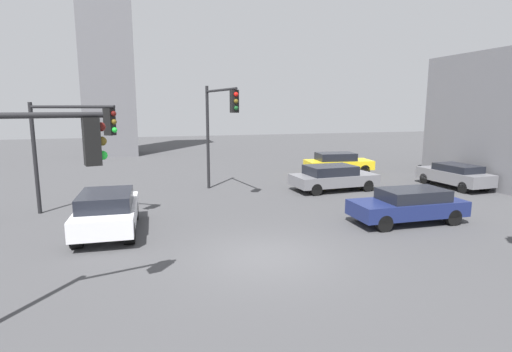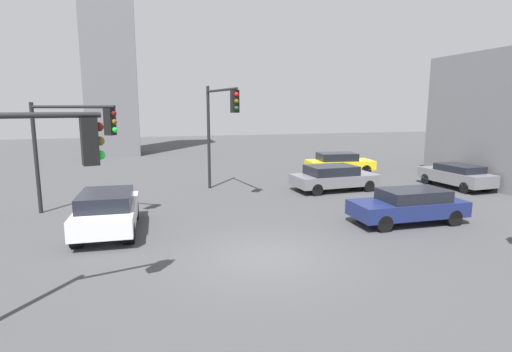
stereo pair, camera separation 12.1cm
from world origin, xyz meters
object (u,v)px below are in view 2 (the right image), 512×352
at_px(traffic_light_0, 73,134).
at_px(traffic_light_2, 220,117).
at_px(car_3, 107,211).
at_px(car_1, 456,175).
at_px(car_2, 334,177).
at_px(car_4, 339,163).
at_px(car_0, 409,205).
at_px(traffic_light_3, 31,169).

distance_m(traffic_light_0, traffic_light_2, 6.83).
relative_size(traffic_light_0, car_3, 1.04).
distance_m(car_1, car_3, 17.99).
xyz_separation_m(car_2, car_4, (2.69, 4.56, 0.06)).
relative_size(traffic_light_2, car_1, 1.32).
distance_m(car_2, car_4, 5.29).
xyz_separation_m(traffic_light_0, traffic_light_2, (6.31, 2.54, 0.57)).
bearing_deg(traffic_light_0, car_1, 36.77).
bearing_deg(car_2, car_0, -93.42).
relative_size(traffic_light_0, traffic_light_2, 0.84).
bearing_deg(car_2, traffic_light_3, -142.34).
bearing_deg(traffic_light_0, car_2, 43.56).
xyz_separation_m(traffic_light_0, car_2, (12.23, 1.93, -2.62)).
bearing_deg(traffic_light_2, car_4, 105.33).
bearing_deg(car_2, car_3, -161.22).
xyz_separation_m(car_1, car_2, (-6.77, 1.21, 0.01)).
bearing_deg(traffic_light_2, car_2, 74.83).
height_order(car_1, car_2, car_2).
bearing_deg(car_0, traffic_light_0, -18.70).
height_order(car_0, car_1, car_0).
distance_m(traffic_light_0, car_4, 16.47).
distance_m(traffic_light_0, car_3, 3.76).
relative_size(traffic_light_2, car_4, 1.23).
bearing_deg(traffic_light_2, car_3, -54.51).
bearing_deg(car_1, traffic_light_2, 78.69).
distance_m(car_1, car_4, 7.06).
bearing_deg(traffic_light_0, car_0, 14.87).
xyz_separation_m(car_0, car_3, (-10.90, 1.91, 0.09)).
distance_m(traffic_light_3, car_1, 20.75).
xyz_separation_m(traffic_light_2, car_2, (5.92, -0.60, -3.19)).
bearing_deg(traffic_light_3, car_3, 67.27).
relative_size(car_1, car_2, 0.91).
distance_m(car_0, car_1, 8.50).
bearing_deg(car_0, car_1, -142.17).
height_order(traffic_light_0, traffic_light_3, traffic_light_0).
bearing_deg(car_4, traffic_light_0, -150.59).
relative_size(traffic_light_3, car_4, 1.02).
relative_size(traffic_light_3, car_1, 1.10).
height_order(car_2, car_4, car_4).
height_order(car_1, car_4, car_4).
xyz_separation_m(traffic_light_0, car_0, (12.19, -4.37, -2.63)).
bearing_deg(traffic_light_0, traffic_light_2, 56.47).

